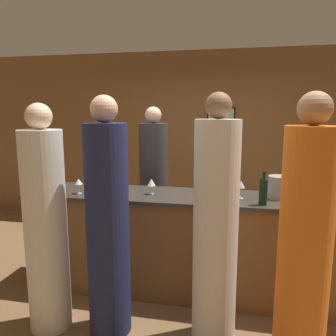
{
  "coord_description": "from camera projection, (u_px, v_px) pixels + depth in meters",
  "views": [
    {
      "loc": [
        0.44,
        -3.14,
        1.84
      ],
      "look_at": [
        -0.22,
        0.1,
        1.28
      ],
      "focal_mm": 35.0,
      "sensor_mm": 36.0,
      "label": 1
    }
  ],
  "objects": [
    {
      "name": "wine_glass_3",
      "position": [
        97.0,
        180.0,
        3.34
      ],
      "size": [
        0.08,
        0.08,
        0.17
      ],
      "color": "silver",
      "rests_on": "bar_counter"
    },
    {
      "name": "wine_glass_1",
      "position": [
        151.0,
        183.0,
        3.27
      ],
      "size": [
        0.08,
        0.08,
        0.16
      ],
      "color": "silver",
      "rests_on": "bar_counter"
    },
    {
      "name": "wine_glass_2",
      "position": [
        241.0,
        185.0,
        3.1
      ],
      "size": [
        0.07,
        0.07,
        0.17
      ],
      "color": "silver",
      "rests_on": "bar_counter"
    },
    {
      "name": "guest_2",
      "position": [
        46.0,
        227.0,
        2.72
      ],
      "size": [
        0.35,
        0.35,
        1.91
      ],
      "color": "silver",
      "rests_on": "ground_plane"
    },
    {
      "name": "guest_1",
      "position": [
        305.0,
        244.0,
        2.3
      ],
      "size": [
        0.37,
        0.37,
        1.98
      ],
      "color": "orange",
      "rests_on": "ground_plane"
    },
    {
      "name": "guest_3",
      "position": [
        108.0,
        226.0,
        2.67
      ],
      "size": [
        0.35,
        0.35,
        1.97
      ],
      "color": "#1E234C",
      "rests_on": "ground_plane"
    },
    {
      "name": "guest_0",
      "position": [
        215.0,
        230.0,
        2.55
      ],
      "size": [
        0.35,
        0.35,
        1.99
      ],
      "color": "silver",
      "rests_on": "ground_plane"
    },
    {
      "name": "wine_bottle_0",
      "position": [
        263.0,
        191.0,
        2.89
      ],
      "size": [
        0.07,
        0.07,
        0.3
      ],
      "color": "black",
      "rests_on": "bar_counter"
    },
    {
      "name": "wine_glass_0",
      "position": [
        79.0,
        182.0,
        3.3
      ],
      "size": [
        0.08,
        0.08,
        0.15
      ],
      "color": "silver",
      "rests_on": "bar_counter"
    },
    {
      "name": "ice_bucket",
      "position": [
        279.0,
        187.0,
        3.12
      ],
      "size": [
        0.2,
        0.2,
        0.22
      ],
      "color": "#9E9993",
      "rests_on": "bar_counter"
    },
    {
      "name": "back_wall",
      "position": [
        207.0,
        140.0,
        5.29
      ],
      "size": [
        8.0,
        0.08,
        2.8
      ],
      "color": "brown",
      "rests_on": "ground_plane"
    },
    {
      "name": "bar_counter",
      "position": [
        187.0,
        244.0,
        3.34
      ],
      "size": [
        3.3,
        0.66,
        1.03
      ],
      "color": "brown",
      "rests_on": "ground_plane"
    },
    {
      "name": "ground_plane",
      "position": [
        187.0,
        290.0,
        3.43
      ],
      "size": [
        14.0,
        14.0,
        0.0
      ],
      "primitive_type": "plane",
      "color": "brown"
    },
    {
      "name": "bartender",
      "position": [
        154.0,
        188.0,
        4.16
      ],
      "size": [
        0.36,
        0.36,
        1.91
      ],
      "rotation": [
        0.0,
        0.0,
        3.14
      ],
      "color": "#2D2D33",
      "rests_on": "ground_plane"
    }
  ]
}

